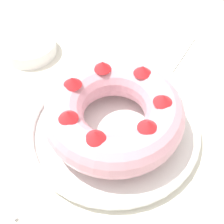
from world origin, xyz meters
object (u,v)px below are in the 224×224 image
object	(u,v)px
serving_dish	(112,127)
bundt_cake	(112,112)
side_bowl	(29,48)
napkin	(165,48)

from	to	relation	value
serving_dish	bundt_cake	size ratio (longest dim) A/B	1.28
serving_dish	side_bowl	xyz separation A→B (m)	(0.07, 0.30, 0.01)
bundt_cake	side_bowl	xyz separation A→B (m)	(0.07, 0.31, -0.04)
serving_dish	side_bowl	distance (m)	0.31
serving_dish	bundt_cake	xyz separation A→B (m)	(-0.00, -0.00, 0.05)
bundt_cake	serving_dish	bearing A→B (deg)	85.89
side_bowl	napkin	distance (m)	0.34
serving_dish	napkin	bearing A→B (deg)	9.88
napkin	side_bowl	bearing A→B (deg)	130.33
bundt_cake	side_bowl	size ratio (longest dim) A/B	2.00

